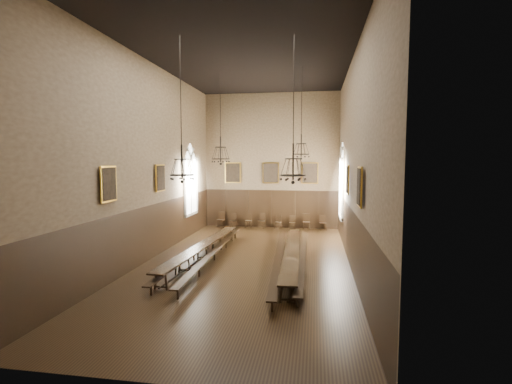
% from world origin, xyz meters
% --- Properties ---
extents(floor, '(9.00, 18.00, 0.02)m').
position_xyz_m(floor, '(0.00, 0.00, -0.01)').
color(floor, black).
rests_on(floor, ground).
extents(ceiling, '(9.00, 18.00, 0.02)m').
position_xyz_m(ceiling, '(0.00, 0.00, 9.01)').
color(ceiling, black).
rests_on(ceiling, ground).
extents(wall_back, '(9.00, 0.02, 9.00)m').
position_xyz_m(wall_back, '(0.00, 9.01, 4.50)').
color(wall_back, '#846E51').
rests_on(wall_back, ground).
extents(wall_front, '(9.00, 0.02, 9.00)m').
position_xyz_m(wall_front, '(0.00, -9.01, 4.50)').
color(wall_front, '#846E51').
rests_on(wall_front, ground).
extents(wall_left, '(0.02, 18.00, 9.00)m').
position_xyz_m(wall_left, '(-4.51, 0.00, 4.50)').
color(wall_left, '#846E51').
rests_on(wall_left, ground).
extents(wall_right, '(0.02, 18.00, 9.00)m').
position_xyz_m(wall_right, '(4.51, 0.00, 4.50)').
color(wall_right, '#846E51').
rests_on(wall_right, ground).
extents(wainscot_panelling, '(9.00, 18.00, 2.50)m').
position_xyz_m(wainscot_panelling, '(0.00, 0.00, 1.25)').
color(wainscot_panelling, black).
rests_on(wainscot_panelling, floor).
extents(table_left, '(1.18, 9.03, 0.70)m').
position_xyz_m(table_left, '(-2.10, 0.27, 0.35)').
color(table_left, black).
rests_on(table_left, floor).
extents(table_right, '(0.94, 9.27, 0.72)m').
position_xyz_m(table_right, '(2.02, -0.12, 0.36)').
color(table_right, black).
rests_on(table_right, floor).
extents(bench_left_outer, '(0.31, 9.70, 0.44)m').
position_xyz_m(bench_left_outer, '(-2.46, 0.12, 0.28)').
color(bench_left_outer, black).
rests_on(bench_left_outer, floor).
extents(bench_left_inner, '(0.52, 10.44, 0.47)m').
position_xyz_m(bench_left_inner, '(-1.53, 0.26, 0.30)').
color(bench_left_inner, black).
rests_on(bench_left_inner, floor).
extents(bench_right_inner, '(0.94, 10.78, 0.48)m').
position_xyz_m(bench_right_inner, '(1.45, -0.08, 0.31)').
color(bench_right_inner, black).
rests_on(bench_right_inner, floor).
extents(bench_right_outer, '(0.37, 10.24, 0.46)m').
position_xyz_m(bench_right_outer, '(2.45, 0.11, 0.29)').
color(bench_right_outer, black).
rests_on(bench_right_outer, floor).
extents(chair_0, '(0.53, 0.53, 1.04)m').
position_xyz_m(chair_0, '(-3.40, 8.51, 0.31)').
color(chair_0, black).
rests_on(chair_0, floor).
extents(chair_1, '(0.49, 0.49, 0.94)m').
position_xyz_m(chair_1, '(-2.54, 8.49, 0.29)').
color(chair_1, black).
rests_on(chair_1, floor).
extents(chair_2, '(0.45, 0.45, 0.99)m').
position_xyz_m(chair_2, '(-1.47, 8.58, 0.30)').
color(chair_2, black).
rests_on(chair_2, floor).
extents(chair_3, '(0.52, 0.52, 0.98)m').
position_xyz_m(chair_3, '(-0.57, 8.61, 0.30)').
color(chair_3, black).
rests_on(chair_3, floor).
extents(chair_4, '(0.49, 0.49, 0.87)m').
position_xyz_m(chair_4, '(0.53, 8.60, 0.26)').
color(chair_4, black).
rests_on(chair_4, floor).
extents(chair_5, '(0.42, 0.42, 0.86)m').
position_xyz_m(chair_5, '(1.49, 8.61, 0.26)').
color(chair_5, black).
rests_on(chair_5, floor).
extents(chair_6, '(0.46, 0.46, 1.03)m').
position_xyz_m(chair_6, '(2.42, 8.51, 0.31)').
color(chair_6, black).
rests_on(chair_6, floor).
extents(chair_7, '(0.51, 0.51, 0.95)m').
position_xyz_m(chair_7, '(3.49, 8.52, 0.29)').
color(chair_7, black).
rests_on(chair_7, floor).
extents(chandelier_back_left, '(0.94, 0.94, 4.55)m').
position_xyz_m(chandelier_back_left, '(-1.91, 2.98, 4.90)').
color(chandelier_back_left, black).
rests_on(chandelier_back_left, ceiling).
extents(chandelier_back_right, '(0.79, 0.79, 4.30)m').
position_xyz_m(chandelier_back_right, '(2.27, 2.40, 5.14)').
color(chandelier_back_right, black).
rests_on(chandelier_back_right, ceiling).
extents(chandelier_front_left, '(0.90, 0.90, 5.15)m').
position_xyz_m(chandelier_front_left, '(-1.89, -2.76, 4.33)').
color(chandelier_front_left, black).
rests_on(chandelier_front_left, ceiling).
extents(chandelier_front_right, '(0.94, 0.94, 5.17)m').
position_xyz_m(chandelier_front_right, '(2.16, -2.23, 4.31)').
color(chandelier_front_right, black).
rests_on(chandelier_front_right, ceiling).
extents(portrait_back_0, '(1.10, 0.12, 1.40)m').
position_xyz_m(portrait_back_0, '(-2.60, 8.88, 3.70)').
color(portrait_back_0, gold).
rests_on(portrait_back_0, wall_back).
extents(portrait_back_1, '(1.10, 0.12, 1.40)m').
position_xyz_m(portrait_back_1, '(0.00, 8.88, 3.70)').
color(portrait_back_1, gold).
rests_on(portrait_back_1, wall_back).
extents(portrait_back_2, '(1.10, 0.12, 1.40)m').
position_xyz_m(portrait_back_2, '(2.60, 8.88, 3.70)').
color(portrait_back_2, gold).
rests_on(portrait_back_2, wall_back).
extents(portrait_left_0, '(0.12, 1.00, 1.30)m').
position_xyz_m(portrait_left_0, '(-4.38, 1.00, 3.70)').
color(portrait_left_0, gold).
rests_on(portrait_left_0, wall_left).
extents(portrait_left_1, '(0.12, 1.00, 1.30)m').
position_xyz_m(portrait_left_1, '(-4.38, -3.50, 3.70)').
color(portrait_left_1, gold).
rests_on(portrait_left_1, wall_left).
extents(portrait_right_0, '(0.12, 1.00, 1.30)m').
position_xyz_m(portrait_right_0, '(4.38, 1.00, 3.70)').
color(portrait_right_0, gold).
rests_on(portrait_right_0, wall_right).
extents(portrait_right_1, '(0.12, 1.00, 1.30)m').
position_xyz_m(portrait_right_1, '(4.38, -3.50, 3.70)').
color(portrait_right_1, gold).
rests_on(portrait_right_1, wall_right).
extents(window_right, '(0.20, 2.20, 4.60)m').
position_xyz_m(window_right, '(4.43, 5.50, 3.40)').
color(window_right, white).
rests_on(window_right, wall_right).
extents(window_left, '(0.20, 2.20, 4.60)m').
position_xyz_m(window_left, '(-4.43, 5.50, 3.40)').
color(window_left, white).
rests_on(window_left, wall_left).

